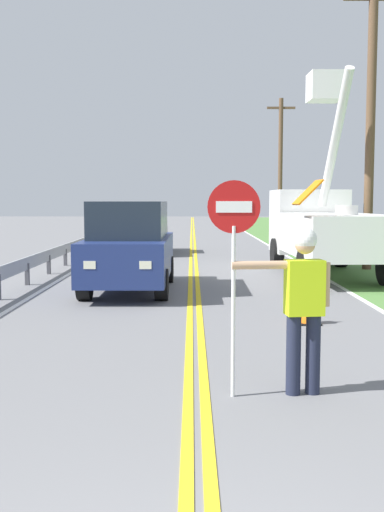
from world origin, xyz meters
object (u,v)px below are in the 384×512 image
object	(u,v)px
utility_pole_mid	(281,164)
utility_pole_near	(371,120)
oncoming_sedan_second	(144,233)
traffic_cone_lead	(309,304)
utility_bucket_truck	(323,225)
oncoming_suv_nearest	(130,246)
flagger_worker	(304,300)
stop_sign_paddle	(234,239)

from	to	relation	value
utility_pole_mid	utility_pole_near	bearing A→B (deg)	-90.69
oncoming_sedan_second	traffic_cone_lead	distance (m)	14.69
utility_bucket_truck	oncoming_suv_nearest	xyz separation A→B (m)	(-5.26, -3.36, -0.36)
flagger_worker	oncoming_suv_nearest	distance (m)	8.11
utility_pole_mid	traffic_cone_lead	size ratio (longest dim) A/B	12.29
stop_sign_paddle	utility_bucket_truck	world-z (taller)	utility_bucket_truck
utility_bucket_truck	utility_pole_near	distance (m)	3.69
flagger_worker	utility_pole_near	bearing A→B (deg)	70.77
utility_pole_near	utility_pole_mid	distance (m)	20.35
oncoming_sedan_second	flagger_worker	bearing A→B (deg)	-80.02
oncoming_suv_nearest	traffic_cone_lead	xyz separation A→B (m)	(3.46, -3.88, -0.72)
oncoming_suv_nearest	stop_sign_paddle	bearing A→B (deg)	-76.22
utility_pole_mid	traffic_cone_lead	world-z (taller)	utility_pole_mid
oncoming_sedan_second	traffic_cone_lead	bearing A→B (deg)	-74.39
stop_sign_paddle	oncoming_suv_nearest	size ratio (longest dim) A/B	0.50
traffic_cone_lead	stop_sign_paddle	bearing A→B (deg)	-111.99
stop_sign_paddle	utility_pole_near	bearing A→B (deg)	67.76
oncoming_suv_nearest	utility_pole_mid	xyz separation A→B (m)	(7.12, 24.77, 3.42)
utility_pole_near	utility_bucket_truck	bearing A→B (deg)	-146.54
oncoming_suv_nearest	oncoming_sedan_second	world-z (taller)	oncoming_suv_nearest
stop_sign_paddle	utility_bucket_truck	size ratio (longest dim) A/B	0.34
utility_bucket_truck	utility_pole_near	world-z (taller)	utility_pole_near
flagger_worker	traffic_cone_lead	xyz separation A→B (m)	(0.80, 3.78, -0.71)
stop_sign_paddle	traffic_cone_lead	xyz separation A→B (m)	(1.56, 3.87, -1.37)
utility_bucket_truck	traffic_cone_lead	distance (m)	7.53
flagger_worker	utility_pole_mid	distance (m)	32.92
utility_pole_near	utility_pole_mid	bearing A→B (deg)	89.31
utility_bucket_truck	utility_pole_mid	xyz separation A→B (m)	(1.87, 21.42, 3.06)
stop_sign_paddle	utility_pole_mid	bearing A→B (deg)	80.87
utility_bucket_truck	utility_pole_mid	distance (m)	21.72
stop_sign_paddle	utility_bucket_truck	bearing A→B (deg)	73.18
oncoming_sedan_second	utility_bucket_truck	bearing A→B (deg)	-50.26
utility_bucket_truck	traffic_cone_lead	xyz separation A→B (m)	(-1.79, -7.23, -1.09)
oncoming_suv_nearest	flagger_worker	bearing A→B (deg)	-70.82
flagger_worker	oncoming_sedan_second	world-z (taller)	flagger_worker
utility_bucket_truck	oncoming_suv_nearest	size ratio (longest dim) A/B	1.49
flagger_worker	oncoming_suv_nearest	size ratio (longest dim) A/B	0.40
utility_pole_near	utility_pole_mid	size ratio (longest dim) A/B	1.02
utility_bucket_truck	utility_pole_near	bearing A→B (deg)	33.46
utility_bucket_truck	traffic_cone_lead	size ratio (longest dim) A/B	9.80
stop_sign_paddle	utility_pole_mid	world-z (taller)	utility_pole_mid
oncoming_sedan_second	traffic_cone_lead	size ratio (longest dim) A/B	5.92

